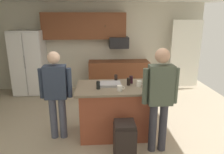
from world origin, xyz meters
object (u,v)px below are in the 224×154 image
refrigerator (29,63)px  glass_stout_tall (131,80)px  person_guest_right (56,90)px  mug_blue_stoneware (139,84)px  kitchen_island (113,110)px  trash_bin (124,140)px  glass_short_whisky (98,85)px  microwave_over_range (119,43)px  person_elder_center (160,94)px  serving_tray (109,84)px  glass_dark_ale (116,78)px  tumbler_amber (129,82)px  mug_ceramic_white (120,88)px

refrigerator → glass_stout_tall: refrigerator is taller
person_guest_right → mug_blue_stoneware: bearing=-3.0°
kitchen_island → glass_stout_tall: glass_stout_tall is taller
trash_bin → glass_short_whisky: bearing=123.7°
kitchen_island → microwave_over_range: bearing=82.0°
person_elder_center → mug_blue_stoneware: person_elder_center is taller
microwave_over_range → person_elder_center: person_elder_center is taller
glass_stout_tall → microwave_over_range: bearing=89.9°
person_guest_right → serving_tray: size_ratio=3.69×
mug_blue_stoneware → serving_tray: mug_blue_stoneware is taller
serving_tray → trash_bin: (0.20, -0.80, -0.68)m
glass_dark_ale → tumbler_amber: bearing=-50.1°
glass_dark_ale → mug_ceramic_white: 0.56m
person_elder_center → mug_blue_stoneware: size_ratio=12.96×
person_elder_center → glass_dark_ale: person_elder_center is taller
glass_short_whisky → person_elder_center: bearing=-25.0°
refrigerator → glass_stout_tall: 3.46m
glass_short_whisky → mug_blue_stoneware: bearing=6.7°
person_guest_right → glass_dark_ale: 1.16m
glass_short_whisky → mug_blue_stoneware: 0.75m
refrigerator → glass_stout_tall: size_ratio=12.58×
microwave_over_range → mug_ceramic_white: bearing=-95.3°
person_guest_right → glass_short_whisky: person_guest_right is taller
glass_short_whisky → kitchen_island: bearing=26.2°
glass_dark_ale → glass_stout_tall: bearing=-27.5°
glass_dark_ale → kitchen_island: bearing=-104.3°
microwave_over_range → person_guest_right: bearing=-117.6°
person_elder_center → mug_blue_stoneware: bearing=-27.2°
mug_blue_stoneware → glass_stout_tall: size_ratio=0.92×
refrigerator → mug_blue_stoneware: refrigerator is taller
person_elder_center → glass_dark_ale: (-0.62, 0.89, 0.02)m
glass_dark_ale → microwave_over_range: bearing=82.9°
tumbler_amber → mug_blue_stoneware: 0.20m
mug_ceramic_white → trash_bin: 0.85m
trash_bin → refrigerator: bearing=126.7°
mug_blue_stoneware → glass_short_whisky: bearing=-173.3°
kitchen_island → glass_dark_ale: (0.08, 0.30, 0.54)m
glass_dark_ale → mug_blue_stoneware: size_ratio=1.01×
person_elder_center → glass_stout_tall: 0.82m
person_elder_center → serving_tray: size_ratio=3.95×
mug_ceramic_white → serving_tray: size_ratio=0.30×
glass_stout_tall → serving_tray: (-0.43, -0.08, -0.05)m
tumbler_amber → serving_tray: (-0.37, 0.03, -0.05)m
microwave_over_range → serving_tray: (-0.43, -2.49, -0.47)m
kitchen_island → refrigerator: bearing=132.5°
serving_tray → trash_bin: size_ratio=0.72×
microwave_over_range → glass_stout_tall: 2.44m
mug_ceramic_white → serving_tray: bearing=117.7°
glass_stout_tall → glass_dark_ale: bearing=152.5°
glass_short_whisky → mug_ceramic_white: 0.39m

